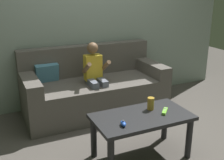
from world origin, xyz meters
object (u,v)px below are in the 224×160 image
Objects in this scene: nunchuk_blue at (123,124)px; soda_can at (151,104)px; couch at (94,89)px; person_seated_on_couch at (96,75)px; game_remote_lime_near_edge at (165,111)px; coffee_table at (142,123)px.

soda_can reaches higher than nunchuk_blue.
nunchuk_blue is (-0.24, -1.32, 0.17)m from couch.
person_seated_on_couch is at bearing 80.17° from nunchuk_blue.
couch is 1.28m from game_remote_lime_near_edge.
game_remote_lime_near_edge is at bearing 8.80° from nunchuk_blue.
soda_can is at bearing -78.29° from person_seated_on_couch.
couch is at bearing 79.90° from nunchuk_blue.
person_seated_on_couch is at bearing -101.85° from couch.
couch reaches higher than game_remote_lime_near_edge.
soda_can is (0.40, 0.19, 0.04)m from nunchuk_blue.
couch is 1.16m from soda_can.
game_remote_lime_near_edge is at bearing -8.44° from coffee_table.
couch is 14.92× the size of soda_can.
soda_can reaches higher than coffee_table.
person_seated_on_couch is (-0.04, -0.17, 0.25)m from couch.
couch reaches higher than coffee_table.
soda_can is at bearing 126.80° from game_remote_lime_near_edge.
person_seated_on_couch is at bearing 101.71° from soda_can.
couch is 1.35m from nunchuk_blue.
game_remote_lime_near_edge is 0.49m from nunchuk_blue.
game_remote_lime_near_edge is 1.03× the size of soda_can.
person_seated_on_couch is 9.69× the size of nunchuk_blue.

